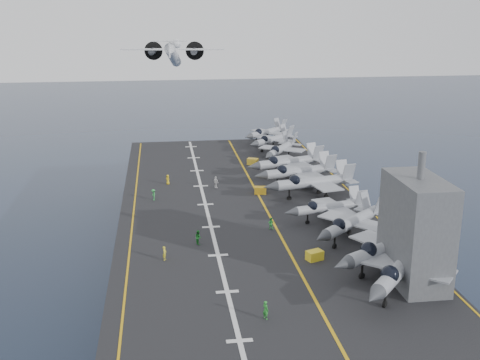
{
  "coord_description": "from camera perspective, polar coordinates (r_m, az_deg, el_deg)",
  "views": [
    {
      "loc": [
        -12.58,
        -88.88,
        40.41
      ],
      "look_at": [
        0.0,
        4.0,
        13.0
      ],
      "focal_mm": 45.0,
      "sensor_mm": 36.0,
      "label": 1
    }
  ],
  "objects": [
    {
      "name": "foul_line",
      "position": [
        95.09,
        2.12,
        -2.09
      ],
      "size": [
        0.35,
        90.0,
        0.02
      ],
      "primitive_type": "cube",
      "color": "gold",
      "rests_on": "flight_deck"
    },
    {
      "name": "fighter_jet_6",
      "position": [
        109.81,
        4.69,
        1.8
      ],
      "size": [
        17.4,
        14.15,
        5.23
      ],
      "primitive_type": null,
      "color": "#929AA0",
      "rests_on": "flight_deck"
    },
    {
      "name": "crew_5",
      "position": [
        104.98,
        -6.86,
        0.05
      ],
      "size": [
        1.11,
        1.22,
        1.69
      ],
      "primitive_type": "imported",
      "color": "yellow",
      "rests_on": "flight_deck"
    },
    {
      "name": "deck_edge_stbd",
      "position": [
        98.82,
        11.01,
        -1.68
      ],
      "size": [
        0.25,
        90.0,
        0.02
      ],
      "primitive_type": "cube",
      "color": "gold",
      "rests_on": "flight_deck"
    },
    {
      "name": "tow_cart_c",
      "position": [
        117.12,
        1.21,
        1.76
      ],
      "size": [
        2.41,
        2.05,
        1.23
      ],
      "primitive_type": null,
      "color": "gold",
      "rests_on": "flight_deck"
    },
    {
      "name": "island_superstructure",
      "position": [
        68.8,
        16.43,
        -3.49
      ],
      "size": [
        5.0,
        10.0,
        15.0
      ],
      "primitive_type": null,
      "color": "#56595E",
      "rests_on": "flight_deck"
    },
    {
      "name": "crew_2",
      "position": [
        78.59,
        -3.98,
        -5.44
      ],
      "size": [
        1.08,
        1.32,
        1.91
      ],
      "primitive_type": "imported",
      "color": "#1C8327",
      "rests_on": "flight_deck"
    },
    {
      "name": "fighter_jet_1",
      "position": [
        72.95,
        13.9,
        -6.1
      ],
      "size": [
        19.35,
        17.41,
        5.6
      ],
      "primitive_type": null,
      "color": "#A3ABB3",
      "rests_on": "flight_deck"
    },
    {
      "name": "crew_7",
      "position": [
        83.71,
        2.94,
        -4.12
      ],
      "size": [
        1.19,
        1.03,
        1.66
      ],
      "primitive_type": "imported",
      "color": "#268C33",
      "rests_on": "flight_deck"
    },
    {
      "name": "crew_3",
      "position": [
        96.78,
        -8.21,
        -1.38
      ],
      "size": [
        0.95,
        1.22,
        1.79
      ],
      "primitive_type": "imported",
      "color": "green",
      "rests_on": "flight_deck"
    },
    {
      "name": "transport_plane",
      "position": [
        149.86,
        -6.36,
        11.66
      ],
      "size": [
        26.87,
        20.01,
        5.89
      ],
      "primitive_type": null,
      "color": "silver"
    },
    {
      "name": "hull",
      "position": [
        96.5,
        0.32,
        -5.23
      ],
      "size": [
        36.0,
        90.0,
        10.0
      ],
      "primitive_type": "cube",
      "color": "#56595E",
      "rests_on": "ground"
    },
    {
      "name": "fighter_jet_5",
      "position": [
        103.68,
        5.66,
        0.89
      ],
      "size": [
        16.98,
        13.32,
        5.22
      ],
      "primitive_type": null,
      "color": "#9CA3AD",
      "rests_on": "flight_deck"
    },
    {
      "name": "crew_4",
      "position": [
        102.07,
        -2.3,
        -0.2
      ],
      "size": [
        1.4,
        1.49,
        2.07
      ],
      "primitive_type": "imported",
      "color": "silver",
      "rests_on": "flight_deck"
    },
    {
      "name": "crew_1",
      "position": [
        74.33,
        -7.16,
        -6.9
      ],
      "size": [
        0.98,
        1.22,
        1.78
      ],
      "primitive_type": "imported",
      "color": "gold",
      "rests_on": "flight_deck"
    },
    {
      "name": "deck_edge_port",
      "position": [
        93.91,
        -10.01,
        -2.58
      ],
      "size": [
        0.25,
        90.0,
        0.02
      ],
      "primitive_type": "cube",
      "color": "gold",
      "rests_on": "flight_deck"
    },
    {
      "name": "flight_deck",
      "position": [
        94.71,
        0.32,
        -2.3
      ],
      "size": [
        38.0,
        92.0,
        0.4
      ],
      "primitive_type": "cube",
      "color": "black",
      "rests_on": "hull"
    },
    {
      "name": "landing_centerline",
      "position": [
        94.03,
        -3.3,
        -2.32
      ],
      "size": [
        0.5,
        90.0,
        0.02
      ],
      "primitive_type": "cube",
      "color": "silver",
      "rests_on": "flight_deck"
    },
    {
      "name": "fighter_jet_0",
      "position": [
        67.87,
        15.01,
        -7.9
      ],
      "size": [
        18.85,
        19.42,
        5.65
      ],
      "primitive_type": null,
      "color": "gray",
      "rests_on": "flight_deck"
    },
    {
      "name": "fighter_jet_7",
      "position": [
        120.4,
        3.89,
        3.01
      ],
      "size": [
        15.26,
        16.62,
        4.8
      ],
      "primitive_type": null,
      "color": "gray",
      "rests_on": "flight_deck"
    },
    {
      "name": "fighter_jet_9",
      "position": [
        136.89,
        2.58,
        4.6
      ],
      "size": [
        15.81,
        15.24,
        4.59
      ],
      "primitive_type": null,
      "color": "#A2ADB3",
      "rests_on": "flight_deck"
    },
    {
      "name": "fighter_jet_8",
      "position": [
        129.68,
        3.17,
        3.94
      ],
      "size": [
        15.81,
        15.24,
        4.59
      ],
      "primitive_type": null,
      "color": "#A2ADB3",
      "rests_on": "flight_deck"
    },
    {
      "name": "fighter_jet_3",
      "position": [
        87.22,
        8.51,
        -2.47
      ],
      "size": [
        14.35,
        11.23,
        4.41
      ],
      "primitive_type": null,
      "color": "gray",
      "rests_on": "flight_deck"
    },
    {
      "name": "fighter_jet_2",
      "position": [
        80.81,
        10.57,
        -3.86
      ],
      "size": [
        17.48,
        17.03,
        5.09
      ],
      "primitive_type": null,
      "color": "#99A0A8",
      "rests_on": "flight_deck"
    },
    {
      "name": "ground",
      "position": [
        98.44,
        0.32,
        -7.94
      ],
      "size": [
        500.0,
        500.0,
        0.0
      ],
      "primitive_type": "plane",
      "color": "#142135",
      "rests_on": "ground"
    },
    {
      "name": "tow_cart_b",
      "position": [
        99.13,
        1.95,
        -0.98
      ],
      "size": [
        2.13,
        1.58,
        1.17
      ],
      "primitive_type": null,
      "color": "yellow",
      "rests_on": "flight_deck"
    },
    {
      "name": "fighter_jet_4",
      "position": [
        97.43,
        7.03,
        -0.1
      ],
      "size": [
        17.38,
        13.38,
        5.4
      ],
      "primitive_type": null,
      "color": "gray",
      "rests_on": "flight_deck"
    },
    {
      "name": "tow_cart_a",
      "position": [
        74.46,
        7.09,
        -7.11
      ],
      "size": [
        2.29,
        1.9,
        1.18
      ],
      "primitive_type": null,
      "color": "yellow",
      "rests_on": "flight_deck"
    },
    {
      "name": "crew_6",
      "position": [
        60.88,
        2.44,
        -12.2
      ],
      "size": [
        1.28,
        1.4,
        1.94
      ],
      "primitive_type": "imported",
      "color": "#278B2D",
      "rests_on": "flight_deck"
    }
  ]
}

